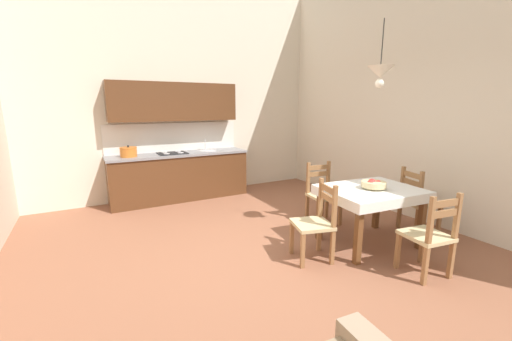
{
  "coord_description": "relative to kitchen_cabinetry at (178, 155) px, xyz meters",
  "views": [
    {
      "loc": [
        -1.74,
        -2.98,
        1.78
      ],
      "look_at": [
        -0.01,
        0.15,
        1.04
      ],
      "focal_mm": 21.89,
      "sensor_mm": 36.0,
      "label": 1
    }
  ],
  "objects": [
    {
      "name": "dining_table",
      "position": [
        1.59,
        -3.23,
        -0.24
      ],
      "size": [
        1.27,
        1.05,
        0.75
      ],
      "color": "brown",
      "rests_on": "ground_plane"
    },
    {
      "name": "pendant_lamp",
      "position": [
        1.71,
        -3.12,
        1.32
      ],
      "size": [
        0.32,
        0.32,
        0.8
      ],
      "color": "black"
    },
    {
      "name": "fruit_bowl",
      "position": [
        1.58,
        -3.26,
        -0.04
      ],
      "size": [
        0.3,
        0.3,
        0.12
      ],
      "color": "beige",
      "rests_on": "dining_table"
    },
    {
      "name": "wall_right",
      "position": [
        3.05,
        -2.89,
        1.24
      ],
      "size": [
        0.12,
        6.93,
        4.2
      ],
      "primitive_type": "cube",
      "color": "silver",
      "rests_on": "ground_plane"
    },
    {
      "name": "dining_chair_window_side",
      "position": [
        2.5,
        -3.28,
        -0.41
      ],
      "size": [
        0.52,
        0.52,
        0.93
      ],
      "color": "#D1BC89",
      "rests_on": "ground_plane"
    },
    {
      "name": "kitchen_cabinetry",
      "position": [
        0.0,
        0.0,
        0.0
      ],
      "size": [
        2.59,
        0.63,
        2.2
      ],
      "color": "#56331C",
      "rests_on": "ground_plane"
    },
    {
      "name": "dining_chair_kitchen_side",
      "position": [
        1.58,
        -2.33,
        -0.41
      ],
      "size": [
        0.48,
        0.48,
        0.93
      ],
      "color": "#D1BC89",
      "rests_on": "ground_plane"
    },
    {
      "name": "dining_chair_tv_side",
      "position": [
        0.71,
        -3.21,
        -0.41
      ],
      "size": [
        0.52,
        0.52,
        0.93
      ],
      "color": "#D1BC89",
      "rests_on": "ground_plane"
    },
    {
      "name": "dining_chair_camera_side",
      "position": [
        1.52,
        -4.08,
        -0.41
      ],
      "size": [
        0.48,
        0.48,
        0.93
      ],
      "color": "#D1BC89",
      "rests_on": "ground_plane"
    },
    {
      "name": "wall_back",
      "position": [
        0.19,
        0.33,
        1.24
      ],
      "size": [
        6.19,
        0.12,
        4.2
      ],
      "primitive_type": "cube",
      "color": "silver",
      "rests_on": "ground_plane"
    },
    {
      "name": "ground_plane",
      "position": [
        0.19,
        -2.89,
        -0.91
      ],
      "size": [
        6.19,
        6.93,
        0.1
      ],
      "primitive_type": "cube",
      "color": "#935B42"
    }
  ]
}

